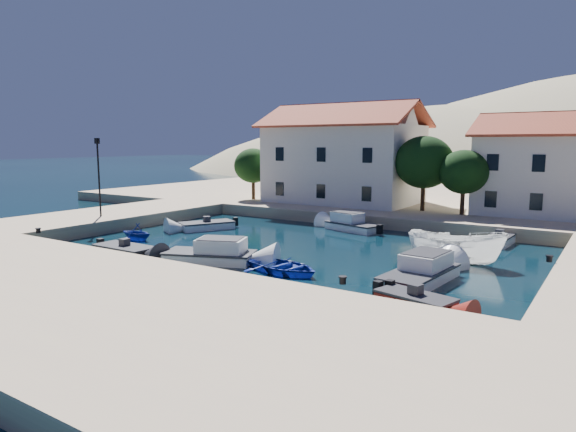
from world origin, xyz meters
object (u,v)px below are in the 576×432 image
Objects in this scene: cabin_cruiser_south at (210,254)px; cabin_cruiser_east at (420,273)px; boat_east at (455,263)px; building_mid at (546,163)px; rowboat_south at (283,272)px; building_left at (344,152)px; lamppost at (98,169)px.

cabin_cruiser_east is at bearing -10.24° from cabin_cruiser_south.
cabin_cruiser_south is 1.02× the size of boat_east.
building_mid is 2.42× the size of rowboat_south.
lamppost is (-11.50, -20.00, -1.18)m from building_left.
cabin_cruiser_south is at bearing 102.80° from rowboat_south.
rowboat_south is at bearing 111.56° from cabin_cruiser_east.
building_left reaches higher than rowboat_south.
building_mid reaches higher than boat_east.
building_mid reaches higher than cabin_cruiser_east.
cabin_cruiser_east is (11.65, 2.35, 0.00)m from cabin_cruiser_south.
building_left is 2.66× the size of cabin_cruiser_east.
building_left reaches higher than cabin_cruiser_east.
boat_east is (0.32, 5.18, -0.48)m from cabin_cruiser_east.
cabin_cruiser_south is (3.78, -24.08, -5.46)m from building_left.
building_left is at bearing 28.59° from rowboat_south.
building_left is 3.39× the size of rowboat_south.
boat_east is at bearing -46.42° from building_left.
boat_east is at bearing -97.31° from building_mid.
cabin_cruiser_south is 1.29× the size of rowboat_south.
cabin_cruiser_south is 4.94m from rowboat_south.
cabin_cruiser_south is (15.28, -4.08, -4.28)m from lamppost.
building_mid is 36.21m from lamppost.
building_mid is at bearing -1.19° from cabin_cruiser_east.
cabin_cruiser_east is at bearing 171.34° from boat_east.
cabin_cruiser_south is at bearing -14.94° from lamppost.
cabin_cruiser_east reaches higher than rowboat_south.
building_mid is at bearing 38.82° from cabin_cruiser_south.
boat_east is at bearing 7.22° from lamppost.
rowboat_south is 0.79× the size of boat_east.
building_left is 27.20m from cabin_cruiser_east.
cabin_cruiser_south reaches higher than rowboat_south.
building_left reaches higher than boat_east.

